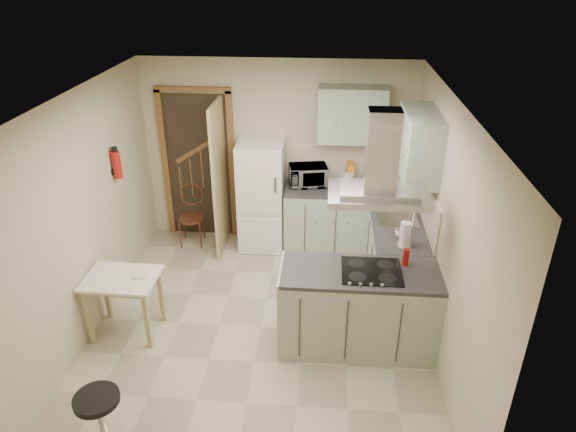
# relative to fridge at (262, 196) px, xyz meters

# --- Properties ---
(floor) EXTENTS (4.20, 4.20, 0.00)m
(floor) POSITION_rel_fridge_xyz_m (0.20, -1.80, -0.75)
(floor) COLOR #B6AE8D
(floor) RESTS_ON ground
(ceiling) EXTENTS (4.20, 4.20, 0.00)m
(ceiling) POSITION_rel_fridge_xyz_m (0.20, -1.80, 1.75)
(ceiling) COLOR silver
(ceiling) RESTS_ON back_wall
(back_wall) EXTENTS (3.60, 0.00, 3.60)m
(back_wall) POSITION_rel_fridge_xyz_m (0.20, 0.30, 0.50)
(back_wall) COLOR #BEB393
(back_wall) RESTS_ON floor
(left_wall) EXTENTS (0.00, 4.20, 4.20)m
(left_wall) POSITION_rel_fridge_xyz_m (-1.60, -1.80, 0.50)
(left_wall) COLOR #BEB393
(left_wall) RESTS_ON floor
(right_wall) EXTENTS (0.00, 4.20, 4.20)m
(right_wall) POSITION_rel_fridge_xyz_m (2.00, -1.80, 0.50)
(right_wall) COLOR #BEB393
(right_wall) RESTS_ON floor
(doorway) EXTENTS (1.10, 0.12, 2.10)m
(doorway) POSITION_rel_fridge_xyz_m (-0.90, 0.27, 0.30)
(doorway) COLOR brown
(doorway) RESTS_ON floor
(fridge) EXTENTS (0.60, 0.60, 1.50)m
(fridge) POSITION_rel_fridge_xyz_m (0.00, 0.00, 0.00)
(fridge) COLOR white
(fridge) RESTS_ON floor
(counter_back) EXTENTS (1.08, 0.60, 0.90)m
(counter_back) POSITION_rel_fridge_xyz_m (0.86, 0.00, -0.30)
(counter_back) COLOR #9EB2A0
(counter_back) RESTS_ON floor
(counter_right) EXTENTS (0.60, 1.95, 0.90)m
(counter_right) POSITION_rel_fridge_xyz_m (1.70, -0.68, -0.30)
(counter_right) COLOR #9EB2A0
(counter_right) RESTS_ON floor
(splashback) EXTENTS (1.68, 0.02, 0.50)m
(splashback) POSITION_rel_fridge_xyz_m (1.16, 0.29, 0.40)
(splashback) COLOR beige
(splashback) RESTS_ON counter_back
(wall_cabinet_back) EXTENTS (0.85, 0.35, 0.70)m
(wall_cabinet_back) POSITION_rel_fridge_xyz_m (1.15, 0.12, 1.10)
(wall_cabinet_back) COLOR #9EB2A0
(wall_cabinet_back) RESTS_ON back_wall
(wall_cabinet_right) EXTENTS (0.35, 0.90, 0.70)m
(wall_cabinet_right) POSITION_rel_fridge_xyz_m (1.82, -0.95, 1.10)
(wall_cabinet_right) COLOR #9EB2A0
(wall_cabinet_right) RESTS_ON right_wall
(peninsula) EXTENTS (1.55, 0.65, 0.90)m
(peninsula) POSITION_rel_fridge_xyz_m (1.22, -1.98, -0.30)
(peninsula) COLOR #9EB2A0
(peninsula) RESTS_ON floor
(hob) EXTENTS (0.58, 0.50, 0.01)m
(hob) POSITION_rel_fridge_xyz_m (1.32, -1.98, 0.16)
(hob) COLOR black
(hob) RESTS_ON peninsula
(extractor_hood) EXTENTS (0.90, 0.55, 0.10)m
(extractor_hood) POSITION_rel_fridge_xyz_m (1.32, -1.98, 0.97)
(extractor_hood) COLOR silver
(extractor_hood) RESTS_ON ceiling
(sink) EXTENTS (0.45, 0.40, 0.01)m
(sink) POSITION_rel_fridge_xyz_m (1.70, -0.85, 0.16)
(sink) COLOR silver
(sink) RESTS_ON counter_right
(fire_extinguisher) EXTENTS (0.10, 0.10, 0.32)m
(fire_extinguisher) POSITION_rel_fridge_xyz_m (-1.54, -0.90, 0.75)
(fire_extinguisher) COLOR #B2140F
(fire_extinguisher) RESTS_ON left_wall
(drop_leaf_table) EXTENTS (0.76, 0.58, 0.70)m
(drop_leaf_table) POSITION_rel_fridge_xyz_m (-1.21, -1.97, -0.40)
(drop_leaf_table) COLOR #DBCA86
(drop_leaf_table) RESTS_ON floor
(bentwood_chair) EXTENTS (0.37, 0.37, 0.78)m
(bentwood_chair) POSITION_rel_fridge_xyz_m (-0.98, -0.06, -0.36)
(bentwood_chair) COLOR #462917
(bentwood_chair) RESTS_ON floor
(stool) EXTENTS (0.44, 0.44, 0.50)m
(stool) POSITION_rel_fridge_xyz_m (-0.92, -3.35, -0.50)
(stool) COLOR black
(stool) RESTS_ON floor
(microwave) EXTENTS (0.54, 0.42, 0.27)m
(microwave) POSITION_rel_fridge_xyz_m (0.61, 0.06, 0.29)
(microwave) COLOR black
(microwave) RESTS_ON counter_back
(kettle) EXTENTS (0.17, 0.17, 0.22)m
(kettle) POSITION_rel_fridge_xyz_m (1.15, 0.00, 0.26)
(kettle) COLOR silver
(kettle) RESTS_ON counter_back
(cereal_box) EXTENTS (0.09, 0.21, 0.30)m
(cereal_box) POSITION_rel_fridge_xyz_m (1.17, 0.13, 0.30)
(cereal_box) COLOR orange
(cereal_box) RESTS_ON counter_back
(soap_bottle) EXTENTS (0.09, 0.09, 0.18)m
(soap_bottle) POSITION_rel_fridge_xyz_m (1.79, -0.37, 0.24)
(soap_bottle) COLOR #9D9EA8
(soap_bottle) RESTS_ON counter_right
(paper_towel) EXTENTS (0.13, 0.13, 0.29)m
(paper_towel) POSITION_rel_fridge_xyz_m (1.70, -1.46, 0.29)
(paper_towel) COLOR white
(paper_towel) RESTS_ON counter_right
(cup) EXTENTS (0.15, 0.15, 0.09)m
(cup) POSITION_rel_fridge_xyz_m (1.68, -1.27, 0.20)
(cup) COLOR silver
(cup) RESTS_ON counter_right
(red_bottle) EXTENTS (0.06, 0.06, 0.18)m
(red_bottle) POSITION_rel_fridge_xyz_m (1.66, -1.83, 0.24)
(red_bottle) COLOR #A10E0D
(red_bottle) RESTS_ON peninsula
(book) EXTENTS (0.17, 0.21, 0.09)m
(book) POSITION_rel_fridge_xyz_m (-1.10, -1.91, -0.01)
(book) COLOR #A24936
(book) RESTS_ON drop_leaf_table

